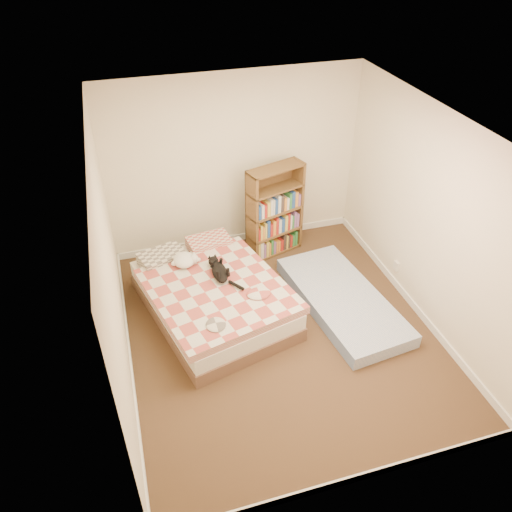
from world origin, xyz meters
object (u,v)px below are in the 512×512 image
object	(u,v)px
bed	(212,294)
white_dog	(185,260)
black_cat	(219,270)
bookshelf	(274,220)
floor_mattress	(342,300)

from	to	relation	value
bed	white_dog	xyz separation A→B (m)	(-0.25, 0.36, 0.31)
black_cat	bookshelf	bearing A→B (deg)	36.39
bookshelf	black_cat	distance (m)	1.40
bed	black_cat	bearing A→B (deg)	10.75
bookshelf	white_dog	distance (m)	1.52
white_dog	bed	bearing A→B (deg)	-86.75
bookshelf	floor_mattress	xyz separation A→B (m)	(0.45, -1.40, -0.42)
floor_mattress	black_cat	xyz separation A→B (m)	(-1.46, 0.44, 0.46)
black_cat	white_dog	distance (m)	0.48
bed	floor_mattress	distance (m)	1.63
floor_mattress	white_dog	world-z (taller)	white_dog
black_cat	white_dog	world-z (taller)	black_cat
white_dog	black_cat	bearing A→B (deg)	-71.74
white_dog	floor_mattress	bearing A→B (deg)	-53.45
bookshelf	white_dog	size ratio (longest dim) A/B	3.40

